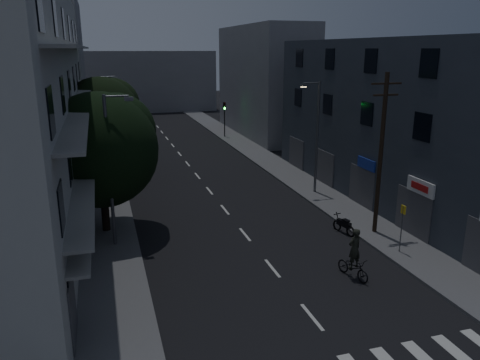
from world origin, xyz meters
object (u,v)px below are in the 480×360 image
cyclist (354,261)px  utility_pole (381,151)px  motorcycle (344,226)px  bus_stop_sign (402,220)px

cyclist → utility_pole: bearing=32.9°
motorcycle → cyclist: 5.54m
utility_pole → motorcycle: size_ratio=5.10×
bus_stop_sign → cyclist: bus_stop_sign is taller
bus_stop_sign → motorcycle: size_ratio=1.43×
bus_stop_sign → motorcycle: bearing=111.7°
utility_pole → motorcycle: utility_pole is taller
motorcycle → cyclist: cyclist is taller
motorcycle → cyclist: size_ratio=0.73×
motorcycle → utility_pole: bearing=-33.3°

